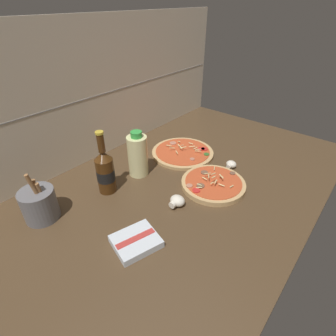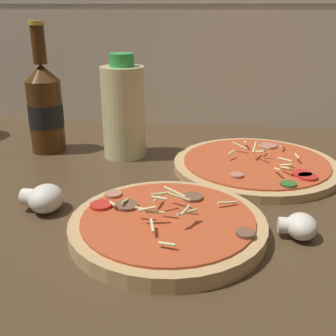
% 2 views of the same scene
% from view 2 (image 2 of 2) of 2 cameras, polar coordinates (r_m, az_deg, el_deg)
% --- Properties ---
extents(counter_slab, '(1.60, 0.90, 0.03)m').
position_cam_2_polar(counter_slab, '(0.64, -7.22, -5.45)').
color(counter_slab, '#4C3823').
rests_on(counter_slab, ground).
extents(tile_backsplash, '(1.60, 0.01, 0.60)m').
position_cam_2_polar(tile_backsplash, '(1.02, -1.10, 21.34)').
color(tile_backsplash, beige).
rests_on(tile_backsplash, ground).
extents(pizza_near, '(0.25, 0.25, 0.05)m').
position_cam_2_polar(pizza_near, '(0.54, -0.06, -7.74)').
color(pizza_near, tan).
rests_on(pizza_near, counter_slab).
extents(pizza_far, '(0.29, 0.29, 0.04)m').
position_cam_2_polar(pizza_far, '(0.76, 11.81, 0.39)').
color(pizza_far, tan).
rests_on(pizza_far, counter_slab).
extents(beer_bottle, '(0.07, 0.07, 0.25)m').
position_cam_2_polar(beer_bottle, '(0.86, -16.31, 7.97)').
color(beer_bottle, '#47280F').
rests_on(beer_bottle, counter_slab).
extents(oil_bottle, '(0.08, 0.08, 0.19)m').
position_cam_2_polar(oil_bottle, '(0.80, -6.04, 7.75)').
color(oil_bottle, beige).
rests_on(oil_bottle, counter_slab).
extents(mushroom_left, '(0.06, 0.06, 0.04)m').
position_cam_2_polar(mushroom_left, '(0.61, -16.43, -3.96)').
color(mushroom_left, white).
rests_on(mushroom_left, counter_slab).
extents(mushroom_right, '(0.05, 0.05, 0.03)m').
position_cam_2_polar(mushroom_right, '(0.55, 17.37, -7.53)').
color(mushroom_right, white).
rests_on(mushroom_right, counter_slab).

